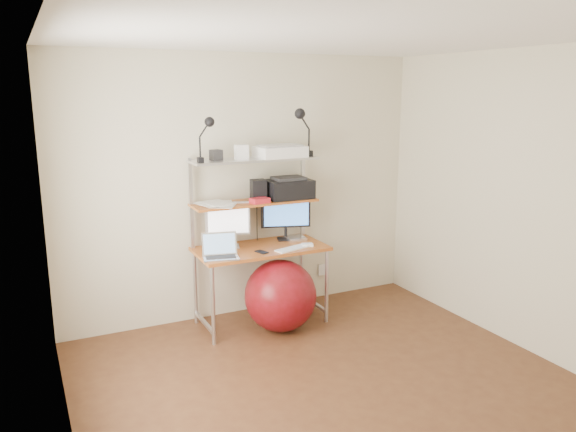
% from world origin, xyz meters
% --- Properties ---
extents(room, '(3.60, 3.60, 3.60)m').
position_xyz_m(room, '(0.00, 0.00, 1.25)').
color(room, brown).
rests_on(room, ground).
extents(computer_desk, '(1.20, 0.60, 1.57)m').
position_xyz_m(computer_desk, '(0.00, 1.50, 0.96)').
color(computer_desk, '#C46926').
rests_on(computer_desk, ground).
extents(desktop, '(1.20, 0.60, 0.00)m').
position_xyz_m(desktop, '(0.00, 1.44, 0.74)').
color(desktop, '#C46926').
rests_on(desktop, computer_desk).
extents(mid_shelf, '(1.18, 0.34, 0.00)m').
position_xyz_m(mid_shelf, '(0.00, 1.57, 1.15)').
color(mid_shelf, '#C46926').
rests_on(mid_shelf, computer_desk).
extents(top_shelf, '(1.18, 0.34, 0.00)m').
position_xyz_m(top_shelf, '(0.00, 1.57, 1.55)').
color(top_shelf, silver).
rests_on(top_shelf, computer_desk).
extents(floor, '(3.60, 3.60, 0.00)m').
position_xyz_m(floor, '(0.00, 0.00, 0.00)').
color(floor, brown).
rests_on(floor, ground).
extents(wall_outlet, '(0.08, 0.01, 0.12)m').
position_xyz_m(wall_outlet, '(0.85, 1.79, 0.30)').
color(wall_outlet, white).
rests_on(wall_outlet, room).
extents(monitor_silver, '(0.40, 0.19, 0.45)m').
position_xyz_m(monitor_silver, '(-0.26, 1.58, 0.98)').
color(monitor_silver, '#B2B2B7').
rests_on(monitor_silver, desktop).
extents(monitor_black, '(0.47, 0.20, 0.48)m').
position_xyz_m(monitor_black, '(0.33, 1.60, 0.98)').
color(monitor_black, black).
rests_on(monitor_black, desktop).
extents(laptop, '(0.35, 0.30, 0.27)m').
position_xyz_m(laptop, '(-0.44, 1.30, 0.78)').
color(laptop, silver).
rests_on(laptop, desktop).
extents(keyboard, '(0.41, 0.22, 0.01)m').
position_xyz_m(keyboard, '(0.26, 1.26, 0.75)').
color(keyboard, white).
rests_on(keyboard, desktop).
extents(mouse, '(0.11, 0.09, 0.03)m').
position_xyz_m(mouse, '(0.40, 1.28, 0.75)').
color(mouse, white).
rests_on(mouse, desktop).
extents(mac_mini, '(0.19, 0.19, 0.03)m').
position_xyz_m(mac_mini, '(0.40, 1.53, 0.76)').
color(mac_mini, silver).
rests_on(mac_mini, desktop).
extents(phone, '(0.10, 0.14, 0.01)m').
position_xyz_m(phone, '(-0.06, 1.28, 0.74)').
color(phone, black).
rests_on(phone, desktop).
extents(printer, '(0.43, 0.30, 0.21)m').
position_xyz_m(printer, '(0.35, 1.57, 1.25)').
color(printer, black).
rests_on(printer, mid_shelf).
extents(nas_cube, '(0.15, 0.15, 0.20)m').
position_xyz_m(nas_cube, '(0.05, 1.59, 1.25)').
color(nas_cube, black).
rests_on(nas_cube, mid_shelf).
extents(red_box, '(0.18, 0.14, 0.05)m').
position_xyz_m(red_box, '(0.01, 1.47, 1.17)').
color(red_box, red).
rests_on(red_box, mid_shelf).
extents(scanner, '(0.46, 0.31, 0.12)m').
position_xyz_m(scanner, '(0.25, 1.54, 1.61)').
color(scanner, white).
rests_on(scanner, top_shelf).
extents(box_white, '(0.12, 0.10, 0.13)m').
position_xyz_m(box_white, '(-0.14, 1.54, 1.62)').
color(box_white, white).
rests_on(box_white, top_shelf).
extents(box_grey, '(0.11, 0.11, 0.09)m').
position_xyz_m(box_grey, '(-0.36, 1.57, 1.60)').
color(box_grey, '#2A292C').
rests_on(box_grey, top_shelf).
extents(clip_lamp_left, '(0.15, 0.09, 0.39)m').
position_xyz_m(clip_lamp_left, '(-0.47, 1.46, 1.83)').
color(clip_lamp_left, black).
rests_on(clip_lamp_left, top_shelf).
extents(clip_lamp_right, '(0.18, 0.10, 0.45)m').
position_xyz_m(clip_lamp_right, '(0.44, 1.47, 1.88)').
color(clip_lamp_right, black).
rests_on(clip_lamp_right, top_shelf).
extents(exercise_ball, '(0.66, 0.66, 0.66)m').
position_xyz_m(exercise_ball, '(0.09, 1.21, 0.33)').
color(exercise_ball, maroon).
rests_on(exercise_ball, floor).
extents(paper_stack, '(0.40, 0.43, 0.02)m').
position_xyz_m(paper_stack, '(-0.36, 1.56, 1.16)').
color(paper_stack, white).
rests_on(paper_stack, mid_shelf).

